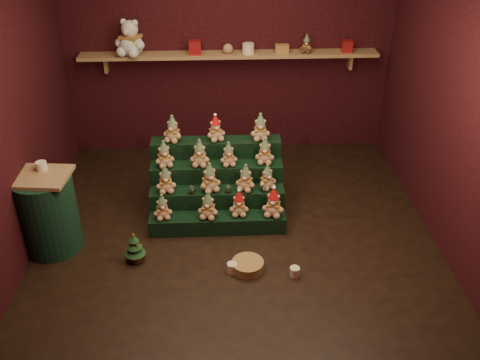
{
  "coord_description": "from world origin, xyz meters",
  "views": [
    {
      "loc": [
        -0.16,
        -4.43,
        3.28
      ],
      "look_at": [
        0.06,
        0.25,
        0.5
      ],
      "focal_mm": 40.0,
      "sensor_mm": 36.0,
      "label": 1
    }
  ],
  "objects_px": {
    "mug_left": "(232,268)",
    "white_bear": "(130,33)",
    "riser_tier_front": "(218,223)",
    "mug_right": "(295,272)",
    "side_table": "(47,212)",
    "mini_christmas_tree": "(135,247)",
    "snow_globe_b": "(228,189)",
    "brown_bear": "(306,44)",
    "snow_globe_c": "(264,188)",
    "wicker_basket": "(248,266)",
    "snow_globe_a": "(192,189)"
  },
  "relations": [
    {
      "from": "brown_bear",
      "to": "mug_right",
      "type": "bearing_deg",
      "value": -87.97
    },
    {
      "from": "white_bear",
      "to": "mug_left",
      "type": "bearing_deg",
      "value": -43.82
    },
    {
      "from": "snow_globe_a",
      "to": "brown_bear",
      "type": "height_order",
      "value": "brown_bear"
    },
    {
      "from": "snow_globe_c",
      "to": "white_bear",
      "type": "xyz_separation_m",
      "value": [
        -1.46,
        1.6,
        1.19
      ]
    },
    {
      "from": "snow_globe_b",
      "to": "mug_left",
      "type": "bearing_deg",
      "value": -89.21
    },
    {
      "from": "mini_christmas_tree",
      "to": "side_table",
      "type": "bearing_deg",
      "value": 162.17
    },
    {
      "from": "snow_globe_c",
      "to": "white_bear",
      "type": "relative_size",
      "value": 0.15
    },
    {
      "from": "riser_tier_front",
      "to": "mug_right",
      "type": "bearing_deg",
      "value": -46.8
    },
    {
      "from": "snow_globe_a",
      "to": "mug_left",
      "type": "relative_size",
      "value": 0.94
    },
    {
      "from": "snow_globe_a",
      "to": "mini_christmas_tree",
      "type": "distance_m",
      "value": 0.85
    },
    {
      "from": "riser_tier_front",
      "to": "snow_globe_a",
      "type": "bearing_deg",
      "value": 148.18
    },
    {
      "from": "snow_globe_b",
      "to": "wicker_basket",
      "type": "bearing_deg",
      "value": -78.95
    },
    {
      "from": "snow_globe_b",
      "to": "white_bear",
      "type": "height_order",
      "value": "white_bear"
    },
    {
      "from": "riser_tier_front",
      "to": "mug_left",
      "type": "height_order",
      "value": "riser_tier_front"
    },
    {
      "from": "side_table",
      "to": "mug_left",
      "type": "bearing_deg",
      "value": -9.49
    },
    {
      "from": "riser_tier_front",
      "to": "wicker_basket",
      "type": "height_order",
      "value": "riser_tier_front"
    },
    {
      "from": "snow_globe_a",
      "to": "white_bear",
      "type": "relative_size",
      "value": 0.17
    },
    {
      "from": "riser_tier_front",
      "to": "wicker_basket",
      "type": "xyz_separation_m",
      "value": [
        0.27,
        -0.64,
        -0.04
      ]
    },
    {
      "from": "side_table",
      "to": "mini_christmas_tree",
      "type": "relative_size",
      "value": 2.45
    },
    {
      "from": "snow_globe_c",
      "to": "brown_bear",
      "type": "xyz_separation_m",
      "value": [
        0.62,
        1.6,
        1.03
      ]
    },
    {
      "from": "wicker_basket",
      "to": "side_table",
      "type": "bearing_deg",
      "value": 166.68
    },
    {
      "from": "snow_globe_a",
      "to": "white_bear",
      "type": "height_order",
      "value": "white_bear"
    },
    {
      "from": "snow_globe_b",
      "to": "brown_bear",
      "type": "relative_size",
      "value": 0.42
    },
    {
      "from": "snow_globe_c",
      "to": "wicker_basket",
      "type": "distance_m",
      "value": 0.9
    },
    {
      "from": "white_bear",
      "to": "riser_tier_front",
      "type": "bearing_deg",
      "value": -39.27
    },
    {
      "from": "snow_globe_b",
      "to": "mug_right",
      "type": "relative_size",
      "value": 0.96
    },
    {
      "from": "wicker_basket",
      "to": "brown_bear",
      "type": "distance_m",
      "value": 2.89
    },
    {
      "from": "mug_left",
      "to": "brown_bear",
      "type": "bearing_deg",
      "value": 68.03
    },
    {
      "from": "riser_tier_front",
      "to": "mug_right",
      "type": "distance_m",
      "value": 1.02
    },
    {
      "from": "brown_bear",
      "to": "snow_globe_b",
      "type": "bearing_deg",
      "value": -110.54
    },
    {
      "from": "mug_left",
      "to": "wicker_basket",
      "type": "height_order",
      "value": "mug_left"
    },
    {
      "from": "mug_right",
      "to": "mug_left",
      "type": "bearing_deg",
      "value": 171.99
    },
    {
      "from": "snow_globe_c",
      "to": "mug_right",
      "type": "xyz_separation_m",
      "value": [
        0.22,
        -0.91,
        -0.35
      ]
    },
    {
      "from": "mug_right",
      "to": "side_table",
      "type": "bearing_deg",
      "value": 166.59
    },
    {
      "from": "mini_christmas_tree",
      "to": "mug_left",
      "type": "relative_size",
      "value": 3.44
    },
    {
      "from": "snow_globe_a",
      "to": "side_table",
      "type": "bearing_deg",
      "value": -165.66
    },
    {
      "from": "snow_globe_b",
      "to": "mini_christmas_tree",
      "type": "xyz_separation_m",
      "value": [
        -0.9,
        -0.62,
        -0.24
      ]
    },
    {
      "from": "mug_left",
      "to": "riser_tier_front",
      "type": "bearing_deg",
      "value": 100.84
    },
    {
      "from": "mug_left",
      "to": "brown_bear",
      "type": "height_order",
      "value": "brown_bear"
    },
    {
      "from": "side_table",
      "to": "white_bear",
      "type": "xyz_separation_m",
      "value": [
        0.65,
        1.95,
        1.18
      ]
    },
    {
      "from": "snow_globe_b",
      "to": "mini_christmas_tree",
      "type": "relative_size",
      "value": 0.27
    },
    {
      "from": "mug_left",
      "to": "white_bear",
      "type": "relative_size",
      "value": 0.18
    },
    {
      "from": "mini_christmas_tree",
      "to": "mug_left",
      "type": "distance_m",
      "value": 0.94
    },
    {
      "from": "side_table",
      "to": "mug_right",
      "type": "relative_size",
      "value": 8.77
    },
    {
      "from": "white_bear",
      "to": "brown_bear",
      "type": "relative_size",
      "value": 2.5
    },
    {
      "from": "riser_tier_front",
      "to": "side_table",
      "type": "relative_size",
      "value": 1.72
    },
    {
      "from": "snow_globe_b",
      "to": "mug_left",
      "type": "relative_size",
      "value": 0.93
    },
    {
      "from": "mug_left",
      "to": "mug_right",
      "type": "xyz_separation_m",
      "value": [
        0.57,
        -0.08,
        -0.0
      ]
    },
    {
      "from": "snow_globe_a",
      "to": "mug_left",
      "type": "distance_m",
      "value": 0.98
    },
    {
      "from": "mini_christmas_tree",
      "to": "white_bear",
      "type": "relative_size",
      "value": 0.62
    }
  ]
}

